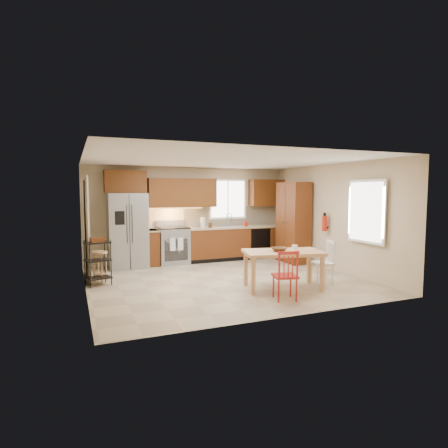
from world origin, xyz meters
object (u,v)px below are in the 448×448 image
pantry (293,222)px  chair_white (322,262)px  table_bowl (279,252)px  soap_bottle (246,223)px  fire_extinguisher (324,223)px  utility_cart (98,263)px  bar_stool (100,267)px  chair_red (285,275)px  dining_table (283,270)px  refrigerator (128,231)px  table_jar (295,248)px  range_stove (173,246)px

pantry → chair_white: pantry is taller
chair_white → table_bowl: 1.08m
soap_bottle → chair_white: soap_bottle is taller
fire_extinguisher → chair_white: bearing=-128.5°
chair_white → utility_cart: utility_cart is taller
fire_extinguisher → bar_stool: size_ratio=0.56×
pantry → bar_stool: bearing=-175.3°
pantry → table_bowl: bearing=-128.0°
chair_red → bar_stool: (-2.86, 2.50, -0.11)m
table_bowl → utility_cart: bearing=152.9°
soap_bottle → table_bowl: soap_bottle is taller
dining_table → fire_extinguisher: bearing=46.7°
bar_stool → utility_cart: (-0.05, -0.23, 0.13)m
fire_extinguisher → chair_red: size_ratio=0.42×
bar_stool → chair_white: bearing=-33.7°
chair_red → bar_stool: size_ratio=1.34×
refrigerator → utility_cart: bearing=-117.1°
soap_bottle → table_bowl: 3.27m
soap_bottle → dining_table: (-0.72, -3.16, -0.64)m
table_jar → utility_cart: size_ratio=0.13×
fire_extinguisher → table_bowl: fire_extinguisher is taller
table_jar → chair_red: bearing=-132.1°
pantry → bar_stool: (-4.88, -0.40, -0.73)m
dining_table → table_jar: table_jar is taller
dining_table → bar_stool: (-3.21, 1.85, -0.04)m
bar_stool → utility_cart: utility_cart is taller
fire_extinguisher → table_jar: size_ratio=3.05×
chair_white → table_jar: (-0.63, 0.04, 0.32)m
range_stove → chair_white: bearing=-54.7°
soap_bottle → dining_table: size_ratio=0.13×
range_stove → soap_bottle: soap_bottle is taller
range_stove → fire_extinguisher: 3.83m
soap_bottle → range_stove: bearing=177.6°
chair_red → utility_cart: size_ratio=0.95×
range_stove → dining_table: range_stove is taller
fire_extinguisher → bar_stool: (-5.08, 0.65, -0.78)m
range_stove → table_jar: size_ratio=7.80×
utility_cart → pantry: bearing=-8.9°
pantry → chair_red: size_ratio=2.43×
soap_bottle → dining_table: soap_bottle is taller
dining_table → bar_stool: bearing=163.9°
chair_white → bar_stool: size_ratio=1.34×
fire_extinguisher → table_bowl: size_ratio=1.21×
dining_table → chair_red: 0.74m
range_stove → dining_table: 3.50m
soap_bottle → utility_cart: 4.30m
range_stove → chair_red: 4.01m
pantry → table_bowl: pantry is taller
refrigerator → chair_white: (3.41, -3.13, -0.48)m
chair_white → table_jar: chair_white is taller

